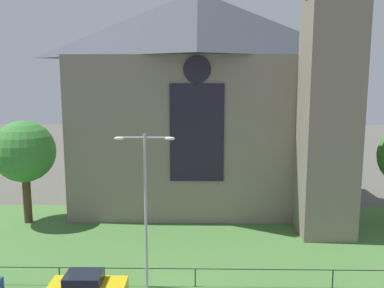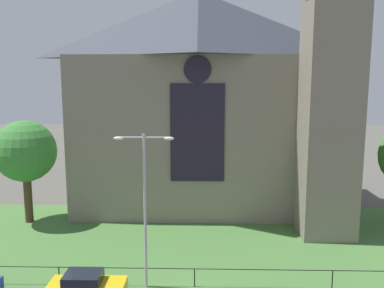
{
  "view_description": "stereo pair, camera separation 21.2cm",
  "coord_description": "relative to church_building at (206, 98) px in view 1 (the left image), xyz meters",
  "views": [
    {
      "loc": [
        0.75,
        -20.07,
        12.03
      ],
      "look_at": [
        0.2,
        8.0,
        7.61
      ],
      "focal_mm": 38.56,
      "sensor_mm": 36.0,
      "label": 1
    },
    {
      "loc": [
        0.96,
        -20.07,
        12.03
      ],
      "look_at": [
        0.2,
        8.0,
        7.61
      ],
      "focal_mm": 38.56,
      "sensor_mm": 36.0,
      "label": 2
    }
  ],
  "objects": [
    {
      "name": "ground",
      "position": [
        -1.27,
        -8.59,
        -10.27
      ],
      "size": [
        160.0,
        160.0,
        0.0
      ],
      "primitive_type": "plane",
      "color": "#56544C"
    },
    {
      "name": "grass_verge",
      "position": [
        -1.27,
        -10.59,
        -10.27
      ],
      "size": [
        120.0,
        20.0,
        0.01
      ],
      "primitive_type": "cube",
      "color": "#477538",
      "rests_on": "ground"
    },
    {
      "name": "church_building",
      "position": [
        0.0,
        0.0,
        0.0
      ],
      "size": [
        23.2,
        16.2,
        26.0
      ],
      "color": "gray",
      "rests_on": "ground"
    },
    {
      "name": "iron_railing",
      "position": [
        -0.77,
        -16.09,
        -9.3
      ],
      "size": [
        32.05,
        0.07,
        1.13
      ],
      "color": "black",
      "rests_on": "ground"
    },
    {
      "name": "tree_left_far",
      "position": [
        -15.1,
        -5.33,
        -4.2
      ],
      "size": [
        5.12,
        5.12,
        8.69
      ],
      "color": "#4C3823",
      "rests_on": "ground"
    },
    {
      "name": "streetlamp_near",
      "position": [
        -3.59,
        -16.19,
        -4.59
      ],
      "size": [
        3.37,
        0.26,
        9.04
      ],
      "color": "#B2B2B7",
      "rests_on": "ground"
    },
    {
      "name": "parked_car_yellow",
      "position": [
        -6.72,
        -17.62,
        -9.53
      ],
      "size": [
        4.21,
        2.04,
        1.51
      ],
      "rotation": [
        0.0,
        0.0,
        0.01
      ],
      "color": "gold",
      "rests_on": "ground"
    }
  ]
}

